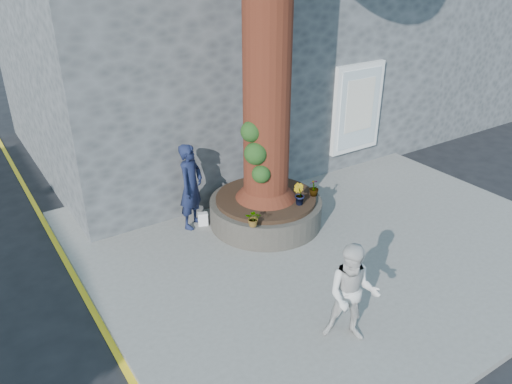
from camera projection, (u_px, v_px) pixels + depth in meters
ground at (293, 289)px, 8.59m from camera, size 120.00×120.00×0.00m
pavement at (322, 236)px, 10.05m from camera, size 9.00×8.00×0.12m
yellow_line at (99, 322)px, 7.83m from camera, size 0.10×30.00×0.01m
stone_shop at (212, 32)px, 13.79m from camera, size 10.30×8.30×6.30m
neighbour_shop at (408, 17)px, 17.80m from camera, size 6.00×8.00×6.00m
planter at (266, 210)px, 10.29m from camera, size 2.30×2.30×0.60m
man at (191, 186)px, 9.92m from camera, size 0.78×0.72×1.78m
woman at (352, 294)px, 7.03m from camera, size 0.96×0.95×1.57m
shopping_bag at (203, 219)px, 10.25m from camera, size 0.23×0.19×0.28m
plant_a at (266, 168)px, 10.99m from camera, size 0.23×0.21×0.36m
plant_b at (299, 194)px, 9.77m from camera, size 0.27×0.27×0.43m
plant_c at (314, 188)px, 10.13m from camera, size 0.21×0.21×0.35m
plant_d at (254, 218)px, 9.03m from camera, size 0.39×0.38×0.32m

